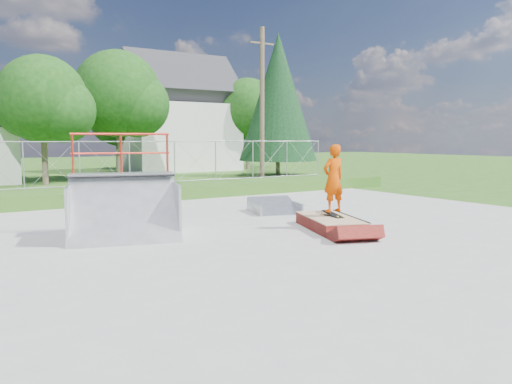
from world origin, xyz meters
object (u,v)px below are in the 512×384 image
Objects in this scene: flat_bank_ramp at (275,206)px; skater at (333,181)px; grind_box at (330,224)px; quarter_pipe at (123,186)px.

flat_bank_ramp is 3.38m from skater.
flat_bank_ramp is 0.87× the size of skater.
quarter_pipe is (-4.90, 1.77, 1.09)m from grind_box.
flat_bank_ramp is (5.39, 1.47, -1.04)m from quarter_pipe.
quarter_pipe reaches higher than grind_box.
skater is (-0.34, -3.19, 1.06)m from flat_bank_ramp.
quarter_pipe reaches higher than flat_bank_ramp.
quarter_pipe is 1.65× the size of flat_bank_ramp.
flat_bank_ramp reaches higher than grind_box.
flat_bank_ramp is (0.48, 3.24, 0.04)m from grind_box.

